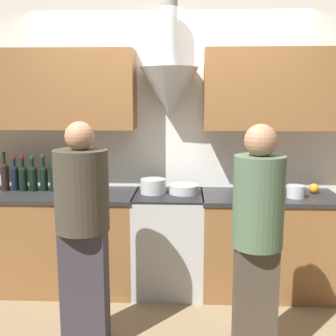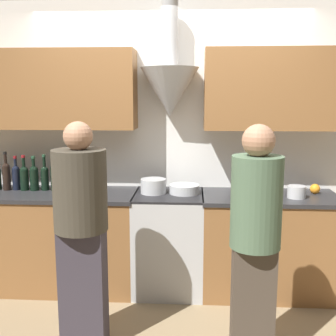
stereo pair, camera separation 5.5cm
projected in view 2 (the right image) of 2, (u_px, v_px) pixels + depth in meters
ground_plane at (166, 307)px, 3.52m from camera, size 12.00×12.00×0.00m
wall_back at (162, 125)px, 3.88m from camera, size 8.40×0.52×2.60m
counter_left at (50, 239)px, 3.86m from camera, size 1.59×0.62×0.89m
counter_right at (268, 244)px, 3.74m from camera, size 1.19×0.62×0.89m
stove_range at (169, 241)px, 3.79m from camera, size 0.61×0.60×0.89m
wine_bottle_3 at (6, 175)px, 3.85m from camera, size 0.07×0.07×0.36m
wine_bottle_4 at (16, 176)px, 3.87m from camera, size 0.07×0.07×0.31m
wine_bottle_5 at (24, 177)px, 3.84m from camera, size 0.08×0.08×0.32m
wine_bottle_6 at (34, 176)px, 3.84m from camera, size 0.08×0.08×0.32m
wine_bottle_7 at (45, 176)px, 3.85m from camera, size 0.07×0.07×0.33m
wine_bottle_8 at (54, 175)px, 3.83m from camera, size 0.07×0.07×0.35m
wine_bottle_9 at (63, 176)px, 3.83m from camera, size 0.08×0.08×0.32m
stock_pot at (153, 186)px, 3.74m from camera, size 0.23×0.23×0.13m
mixing_bowl at (184, 189)px, 3.73m from camera, size 0.27×0.27×0.08m
orange_fruit at (315, 189)px, 3.72m from camera, size 0.09×0.09×0.09m
saucepan at (297, 192)px, 3.57m from camera, size 0.15×0.15×0.10m
chefs_knife at (250, 198)px, 3.55m from camera, size 0.21×0.14×0.01m
person_foreground_left at (81, 227)px, 2.86m from camera, size 0.36×0.36×1.58m
person_foreground_right at (255, 236)px, 2.65m from camera, size 0.32×0.32×1.58m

